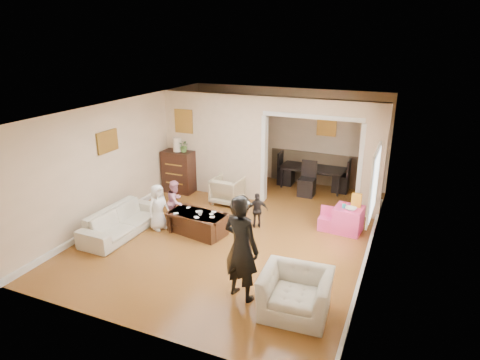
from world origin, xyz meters
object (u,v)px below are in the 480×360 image
at_px(cyan_cup, 344,206).
at_px(armchair_back, 227,190).
at_px(coffee_cup, 200,213).
at_px(child_toddler, 257,210).
at_px(adult_person, 241,248).
at_px(sofa, 122,221).
at_px(table_lamp, 177,144).
at_px(child_kneel_a, 158,207).
at_px(armchair_front, 296,293).
at_px(play_table, 348,220).
at_px(child_kneel_b, 176,202).
at_px(dresser, 179,172).
at_px(dining_table, 313,177).
at_px(coffee_table, 197,223).

bearing_deg(cyan_cup, armchair_back, 170.15).
distance_m(coffee_cup, child_toddler, 1.25).
relative_size(armchair_back, adult_person, 0.41).
height_order(coffee_cup, child_toddler, child_toddler).
relative_size(sofa, cyan_cup, 23.64).
distance_m(sofa, table_lamp, 2.80).
bearing_deg(table_lamp, child_kneel_a, -69.97).
bearing_deg(coffee_cup, child_kneel_a, -173.99).
bearing_deg(armchair_front, cyan_cup, 83.10).
bearing_deg(armchair_back, coffee_cup, 98.74).
distance_m(armchair_front, table_lamp, 5.71).
distance_m(adult_person, child_kneel_a, 3.02).
xyz_separation_m(armchair_front, adult_person, (-0.90, 0.05, 0.54)).
bearing_deg(play_table, cyan_cup, -153.43).
bearing_deg(child_toddler, child_kneel_b, -14.59).
bearing_deg(armchair_back, dresser, -5.98).
distance_m(table_lamp, coffee_cup, 2.76).
relative_size(dresser, cyan_cup, 13.76).
xyz_separation_m(cyan_cup, child_kneel_a, (-3.63, -1.40, -0.09)).
height_order(sofa, adult_person, adult_person).
distance_m(play_table, child_toddler, 1.91).
bearing_deg(dining_table, coffee_table, -110.90).
relative_size(child_kneel_a, child_kneel_b, 1.04).
bearing_deg(coffee_table, sofa, -155.77).
distance_m(armchair_front, coffee_cup, 3.04).
bearing_deg(sofa, child_kneel_b, -36.18).
relative_size(table_lamp, child_kneel_b, 0.37).
relative_size(coffee_table, child_toddler, 1.51).
height_order(armchair_front, cyan_cup, armchair_front).
relative_size(play_table, child_kneel_a, 0.57).
height_order(armchair_back, coffee_table, armchair_back).
bearing_deg(coffee_table, adult_person, -44.79).
xyz_separation_m(coffee_cup, dining_table, (1.46, 3.67, -0.19)).
distance_m(coffee_cup, play_table, 3.10).
bearing_deg(dresser, cyan_cup, -9.16).
bearing_deg(armchair_front, child_kneel_a, 151.43).
distance_m(adult_person, child_toddler, 2.58).
height_order(table_lamp, child_kneel_b, table_lamp).
height_order(armchair_front, table_lamp, table_lamp).
bearing_deg(child_toddler, coffee_table, 6.53).
xyz_separation_m(sofa, dining_table, (2.99, 4.27, 0.02)).
distance_m(coffee_table, cyan_cup, 3.07).
bearing_deg(child_kneel_a, child_kneel_b, 2.55).
relative_size(coffee_cup, child_kneel_a, 0.10).
bearing_deg(armchair_back, table_lamp, -5.98).
bearing_deg(adult_person, dresser, -31.52).
height_order(coffee_cup, dining_table, dining_table).
bearing_deg(child_kneel_a, table_lamp, 41.01).
relative_size(sofa, child_kneel_a, 1.90).
bearing_deg(coffee_cup, play_table, 25.95).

